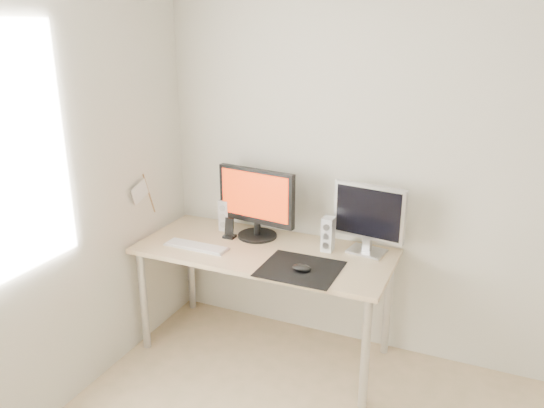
% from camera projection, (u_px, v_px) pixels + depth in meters
% --- Properties ---
extents(wall_back, '(3.50, 0.00, 3.50)m').
position_uv_depth(wall_back, '(433.00, 170.00, 3.13)').
color(wall_back, silver).
rests_on(wall_back, ground).
extents(mousepad, '(0.45, 0.40, 0.00)m').
position_uv_depth(mousepad, '(300.00, 269.00, 3.05)').
color(mousepad, black).
rests_on(mousepad, desk).
extents(mouse, '(0.11, 0.07, 0.04)m').
position_uv_depth(mouse, '(302.00, 268.00, 3.01)').
color(mouse, black).
rests_on(mouse, mousepad).
extents(desk, '(1.60, 0.70, 0.73)m').
position_uv_depth(desk, '(264.00, 260.00, 3.35)').
color(desk, '#D1B587').
rests_on(desk, ground).
extents(main_monitor, '(0.55, 0.29, 0.47)m').
position_uv_depth(main_monitor, '(256.00, 201.00, 3.43)').
color(main_monitor, black).
rests_on(main_monitor, desk).
extents(second_monitor, '(0.45, 0.19, 0.43)m').
position_uv_depth(second_monitor, '(369.00, 216.00, 3.20)').
color(second_monitor, silver).
rests_on(second_monitor, desk).
extents(speaker_left, '(0.07, 0.08, 0.22)m').
position_uv_depth(speaker_left, '(225.00, 215.00, 3.61)').
color(speaker_left, silver).
rests_on(speaker_left, desk).
extents(speaker_right, '(0.07, 0.08, 0.22)m').
position_uv_depth(speaker_right, '(328.00, 234.00, 3.27)').
color(speaker_right, white).
rests_on(speaker_right, desk).
extents(keyboard, '(0.42, 0.12, 0.02)m').
position_uv_depth(keyboard, '(196.00, 246.00, 3.35)').
color(keyboard, silver).
rests_on(keyboard, desk).
extents(phone_dock, '(0.08, 0.07, 0.14)m').
position_uv_depth(phone_dock, '(229.00, 232.00, 3.49)').
color(phone_dock, black).
rests_on(phone_dock, desk).
extents(pennant, '(0.01, 0.23, 0.29)m').
position_uv_depth(pennant, '(143.00, 192.00, 3.40)').
color(pennant, '#A57F54').
rests_on(pennant, wall_left).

